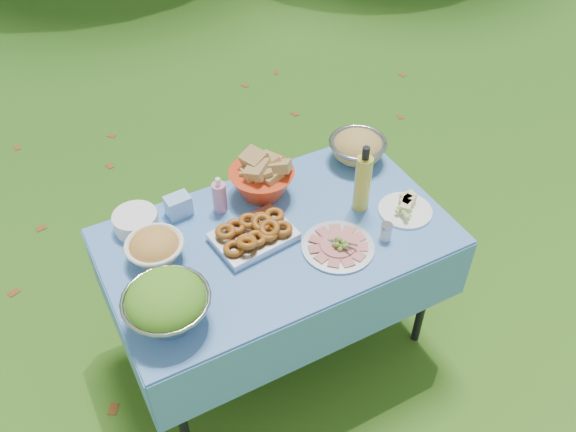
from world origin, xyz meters
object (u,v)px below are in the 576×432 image
object	(u,v)px
salad_bowl	(167,303)
charcuterie_platter	(338,242)
bread_bowl	(262,177)
oil_bottle	(363,178)
plate_stack	(136,221)
picnic_table	(278,292)
pasta_bowl_steel	(358,147)

from	to	relation	value
salad_bowl	charcuterie_platter	world-z (taller)	salad_bowl
salad_bowl	charcuterie_platter	bearing A→B (deg)	2.13
bread_bowl	oil_bottle	size ratio (longest dim) A/B	0.90
plate_stack	bread_bowl	bearing A→B (deg)	-5.19
bread_bowl	oil_bottle	distance (m)	0.45
charcuterie_platter	oil_bottle	world-z (taller)	oil_bottle
charcuterie_platter	oil_bottle	size ratio (longest dim) A/B	0.93
picnic_table	salad_bowl	size ratio (longest dim) A/B	4.54
picnic_table	oil_bottle	distance (m)	0.68
picnic_table	oil_bottle	bearing A→B (deg)	-1.95
pasta_bowl_steel	oil_bottle	xyz separation A→B (m)	(-0.17, -0.30, 0.09)
salad_bowl	pasta_bowl_steel	size ratio (longest dim) A/B	1.18
charcuterie_platter	bread_bowl	bearing A→B (deg)	105.58
pasta_bowl_steel	oil_bottle	distance (m)	0.36
plate_stack	oil_bottle	world-z (taller)	oil_bottle
salad_bowl	bread_bowl	distance (m)	0.79
picnic_table	plate_stack	distance (m)	0.74
bread_bowl	salad_bowl	bearing A→B (deg)	-142.13
picnic_table	bread_bowl	distance (m)	0.55
charcuterie_platter	plate_stack	bearing A→B (deg)	144.17
oil_bottle	bread_bowl	bearing A→B (deg)	140.62
plate_stack	bread_bowl	world-z (taller)	bread_bowl
plate_stack	oil_bottle	distance (m)	0.99
plate_stack	bread_bowl	size ratio (longest dim) A/B	0.65
plate_stack	pasta_bowl_steel	bearing A→B (deg)	-2.12
plate_stack	salad_bowl	bearing A→B (deg)	-94.78
charcuterie_platter	oil_bottle	bearing A→B (deg)	37.69
oil_bottle	salad_bowl	bearing A→B (deg)	-168.44
picnic_table	oil_bottle	world-z (taller)	oil_bottle
salad_bowl	oil_bottle	distance (m)	0.99
pasta_bowl_steel	picnic_table	bearing A→B (deg)	-154.09
bread_bowl	charcuterie_platter	xyz separation A→B (m)	(0.13, -0.46, -0.06)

